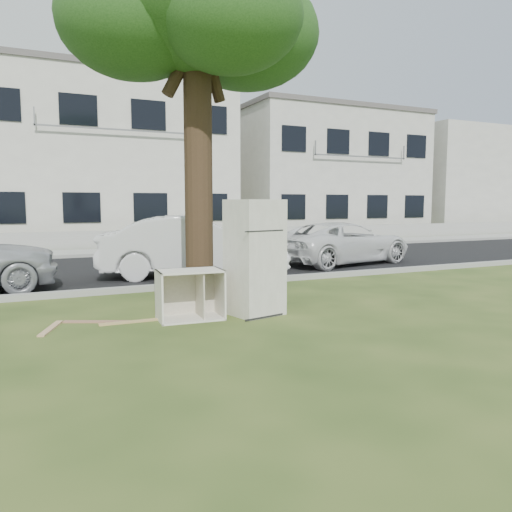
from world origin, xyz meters
name	(u,v)px	position (x,y,z in m)	size (l,w,h in m)	color
ground	(257,309)	(0.00, 0.00, 0.00)	(120.00, 120.00, 0.00)	#2A4017
road	(165,267)	(0.00, 6.00, 0.01)	(120.00, 7.00, 0.01)	black
kerb_near	(208,287)	(0.00, 2.45, 0.00)	(120.00, 0.18, 0.12)	gray
kerb_far	(138,255)	(0.00, 9.55, 0.00)	(120.00, 0.18, 0.12)	gray
sidewalk	(130,251)	(0.00, 11.00, 0.01)	(120.00, 2.80, 0.01)	gray
low_wall	(122,239)	(0.00, 12.60, 0.35)	(120.00, 0.15, 0.70)	gray
street_tree	(196,2)	(-0.40, 1.80, 5.49)	(3.80, 3.80, 7.02)	black
townhouse_center	(102,162)	(0.00, 17.50, 3.72)	(11.22, 8.16, 7.44)	silver
townhouse_right	(316,175)	(12.00, 17.50, 3.42)	(10.20, 8.16, 6.84)	silver
filler_right	(482,183)	(26.00, 18.00, 3.20)	(16.00, 9.00, 6.40)	silver
fridge	(255,257)	(-0.20, -0.36, 0.91)	(0.75, 0.70, 1.83)	silver
cabinet	(190,295)	(-1.24, -0.26, 0.38)	(0.97, 0.60, 0.76)	silver
plank_a	(141,321)	(-1.98, -0.12, 0.01)	(1.21, 0.10, 0.02)	tan
plank_b	(97,322)	(-2.58, 0.11, 0.01)	(0.99, 0.10, 0.02)	#96674E
plank_c	(51,328)	(-3.22, -0.02, 0.01)	(0.86, 0.10, 0.02)	tan
car_center	(193,246)	(0.19, 4.02, 0.73)	(1.56, 4.46, 1.47)	silver
car_right	(343,243)	(4.96, 4.65, 0.61)	(2.03, 4.40, 1.22)	silver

